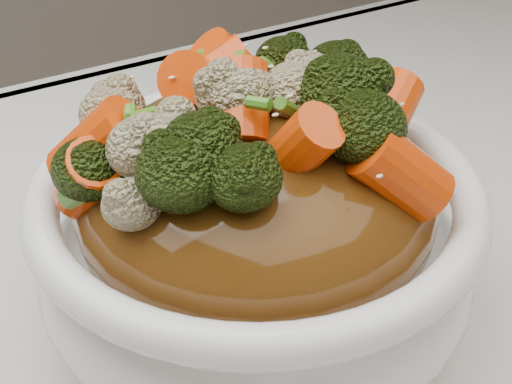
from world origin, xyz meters
TOP-DOWN VIEW (x-y plane):
  - bowl at (0.03, 0.06)m, footprint 0.25×0.25m
  - sauce_base at (0.03, 0.06)m, footprint 0.20×0.20m
  - carrots at (0.03, 0.06)m, footprint 0.20×0.20m
  - broccoli at (0.03, 0.06)m, footprint 0.20×0.20m
  - cauliflower at (0.03, 0.06)m, footprint 0.20×0.20m
  - scallions at (0.03, 0.06)m, footprint 0.15×0.15m
  - sesame_seeds at (0.03, 0.06)m, footprint 0.18×0.18m

SIDE VIEW (x-z plane):
  - bowl at x=0.03m, z-range 0.75..0.84m
  - sauce_base at x=0.03m, z-range 0.78..0.88m
  - cauliflower at x=0.03m, z-range 0.87..0.91m
  - broccoli at x=0.03m, z-range 0.87..0.91m
  - carrots at x=0.03m, z-range 0.86..0.92m
  - scallions at x=0.03m, z-range 0.88..0.90m
  - sesame_seeds at x=0.03m, z-range 0.89..0.90m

